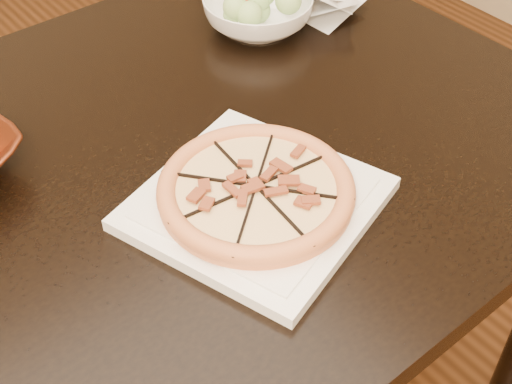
{
  "coord_description": "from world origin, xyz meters",
  "views": [
    {
      "loc": [
        -0.3,
        -0.79,
        1.42
      ],
      "look_at": [
        0.12,
        -0.25,
        0.78
      ],
      "focal_mm": 50.0,
      "sensor_mm": 36.0,
      "label": 1
    }
  ],
  "objects_px": {
    "salad_bowl": "(258,13)",
    "pizza": "(256,190)",
    "dining_table": "(121,232)",
    "plate": "(256,203)"
  },
  "relations": [
    {
      "from": "plate",
      "to": "salad_bowl",
      "type": "xyz_separation_m",
      "value": [
        0.29,
        0.37,
        0.02
      ]
    },
    {
      "from": "pizza",
      "to": "salad_bowl",
      "type": "xyz_separation_m",
      "value": [
        0.29,
        0.37,
        -0.0
      ]
    },
    {
      "from": "plate",
      "to": "pizza",
      "type": "bearing_deg",
      "value": 166.32
    },
    {
      "from": "salad_bowl",
      "to": "pizza",
      "type": "bearing_deg",
      "value": -128.65
    },
    {
      "from": "plate",
      "to": "pizza",
      "type": "xyz_separation_m",
      "value": [
        -0.0,
        0.0,
        0.02
      ]
    },
    {
      "from": "plate",
      "to": "dining_table",
      "type": "bearing_deg",
      "value": 127.73
    },
    {
      "from": "salad_bowl",
      "to": "dining_table",
      "type": "bearing_deg",
      "value": -154.2
    },
    {
      "from": "plate",
      "to": "salad_bowl",
      "type": "distance_m",
      "value": 0.47
    },
    {
      "from": "pizza",
      "to": "dining_table",
      "type": "bearing_deg",
      "value": 127.72
    },
    {
      "from": "dining_table",
      "to": "salad_bowl",
      "type": "distance_m",
      "value": 0.48
    }
  ]
}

